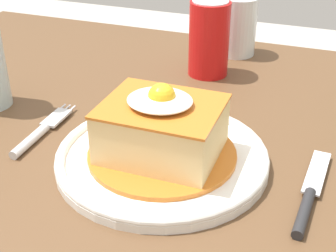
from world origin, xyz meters
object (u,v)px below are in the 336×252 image
(main_plate, at_px, (162,156))
(soda_can, at_px, (209,39))
(knife, at_px, (308,199))
(fork, at_px, (39,133))
(drinking_glass, at_px, (237,30))

(main_plate, xyz_separation_m, soda_can, (-0.02, 0.28, 0.05))
(knife, relative_size, soda_can, 1.34)
(main_plate, xyz_separation_m, knife, (0.17, -0.02, -0.00))
(knife, height_order, soda_can, soda_can)
(main_plate, relative_size, soda_can, 2.05)
(fork, height_order, knife, same)
(fork, xyz_separation_m, soda_can, (0.15, 0.28, 0.06))
(drinking_glass, bearing_deg, soda_can, -101.66)
(fork, bearing_deg, main_plate, 0.09)
(main_plate, distance_m, fork, 0.17)
(soda_can, bearing_deg, knife, -56.25)
(main_plate, bearing_deg, fork, -179.91)
(knife, bearing_deg, soda_can, 123.75)
(fork, bearing_deg, soda_can, 61.96)
(soda_can, distance_m, drinking_glass, 0.11)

